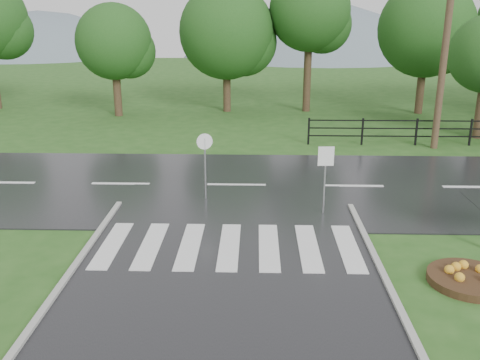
{
  "coord_description": "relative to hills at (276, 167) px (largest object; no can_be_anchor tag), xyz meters",
  "views": [
    {
      "loc": [
        0.64,
        -7.36,
        5.79
      ],
      "look_at": [
        0.24,
        6.0,
        1.5
      ],
      "focal_mm": 40.0,
      "sensor_mm": 36.0,
      "label": 1
    }
  ],
  "objects": [
    {
      "name": "fence_west",
      "position": [
        4.26,
        -49.0,
        16.26
      ],
      "size": [
        9.58,
        0.08,
        1.2
      ],
      "color": "black",
      "rests_on": "ground"
    },
    {
      "name": "main_road",
      "position": [
        -3.49,
        -55.0,
        15.54
      ],
      "size": [
        90.0,
        8.0,
        0.04
      ],
      "primitive_type": "cube",
      "color": "black",
      "rests_on": "ground"
    },
    {
      "name": "reg_sign_small",
      "position": [
        -0.84,
        -57.6,
        17.01
      ],
      "size": [
        0.46,
        0.06,
        2.07
      ],
      "color": "#939399",
      "rests_on": "ground"
    },
    {
      "name": "treeline",
      "position": [
        -2.49,
        -41.0,
        15.54
      ],
      "size": [
        83.2,
        5.2,
        10.0
      ],
      "color": "#194616",
      "rests_on": "ground"
    },
    {
      "name": "reg_sign_round",
      "position": [
        -4.42,
        -56.41,
        16.91
      ],
      "size": [
        0.48,
        0.17,
        2.16
      ],
      "color": "#939399",
      "rests_on": "ground"
    },
    {
      "name": "crosswalk",
      "position": [
        -3.49,
        -60.0,
        15.6
      ],
      "size": [
        6.5,
        2.8,
        0.02
      ],
      "color": "silver",
      "rests_on": "ground"
    },
    {
      "name": "utility_pole_east",
      "position": [
        4.93,
        -49.5,
        19.98
      ],
      "size": [
        1.55,
        0.38,
        8.75
      ],
      "color": "#473523",
      "rests_on": "ground"
    },
    {
      "name": "flower_bed",
      "position": [
        1.9,
        -61.65,
        15.67
      ],
      "size": [
        1.81,
        1.81,
        0.36
      ],
      "color": "#332111",
      "rests_on": "ground"
    },
    {
      "name": "hills",
      "position": [
        0.0,
        0.0,
        0.0
      ],
      "size": [
        102.0,
        48.0,
        48.0
      ],
      "color": "slate",
      "rests_on": "ground"
    }
  ]
}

